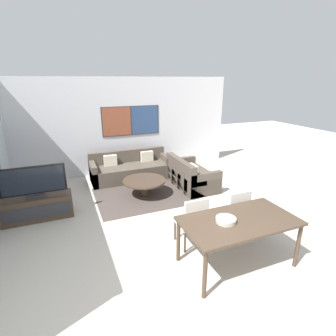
% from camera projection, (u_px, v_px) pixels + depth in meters
% --- Properties ---
extents(ground_plane, '(24.00, 24.00, 0.00)m').
position_uv_depth(ground_plane, '(227.00, 309.00, 3.28)').
color(ground_plane, beige).
extents(wall_back, '(7.02, 0.09, 2.80)m').
position_uv_depth(wall_back, '(121.00, 126.00, 7.77)').
color(wall_back, silver).
rests_on(wall_back, ground_plane).
extents(area_rug, '(2.33, 1.83, 0.01)m').
position_uv_depth(area_rug, '(145.00, 195.00, 6.48)').
color(area_rug, '#473D38').
rests_on(area_rug, ground_plane).
extents(tv_console, '(1.34, 0.44, 0.49)m').
position_uv_depth(tv_console, '(38.00, 208.00, 5.33)').
color(tv_console, '#423326').
rests_on(tv_console, ground_plane).
extents(television, '(1.22, 0.20, 0.64)m').
position_uv_depth(television, '(33.00, 182.00, 5.15)').
color(television, '#2D2D33').
rests_on(television, tv_console).
extents(sofa_main, '(2.24, 0.87, 0.78)m').
position_uv_depth(sofa_main, '(130.00, 169.00, 7.54)').
color(sofa_main, '#51473D').
rests_on(sofa_main, ground_plane).
extents(sofa_side, '(0.87, 1.53, 0.78)m').
position_uv_depth(sofa_side, '(190.00, 177.00, 6.95)').
color(sofa_side, '#51473D').
rests_on(sofa_side, ground_plane).
extents(coffee_table, '(1.04, 1.04, 0.41)m').
position_uv_depth(coffee_table, '(144.00, 184.00, 6.38)').
color(coffee_table, '#423326').
rests_on(coffee_table, ground_plane).
extents(dining_table, '(1.72, 0.93, 0.77)m').
position_uv_depth(dining_table, '(239.00, 224.00, 3.88)').
color(dining_table, '#423326').
rests_on(dining_table, ground_plane).
extents(dining_chair_left, '(0.46, 0.46, 0.92)m').
position_uv_depth(dining_chair_left, '(193.00, 220.00, 4.36)').
color(dining_chair_left, beige).
rests_on(dining_chair_left, ground_plane).
extents(dining_chair_centre, '(0.46, 0.46, 0.92)m').
position_uv_depth(dining_chair_centre, '(235.00, 211.00, 4.66)').
color(dining_chair_centre, beige).
rests_on(dining_chair_centre, ground_plane).
extents(fruit_bowl, '(0.30, 0.30, 0.07)m').
position_uv_depth(fruit_bowl, '(226.00, 220.00, 3.77)').
color(fruit_bowl, '#B7B2A8').
rests_on(fruit_bowl, dining_table).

